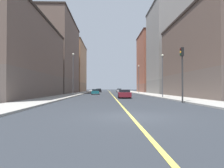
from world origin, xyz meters
name	(u,v)px	position (x,y,z in m)	size (l,w,h in m)	color
ground_plane	(131,116)	(0.00, 0.00, 0.00)	(400.00, 400.00, 0.00)	#292D33
sidewalk_left	(140,93)	(8.92, 49.00, 0.07)	(3.97, 168.00, 0.15)	#9E9B93
sidewalk_right	(81,93)	(-8.92, 49.00, 0.07)	(3.97, 168.00, 0.15)	#9E9B93
lane_center_stripe	(111,93)	(0.00, 49.00, 0.01)	(0.16, 154.00, 0.01)	#E5D14C
building_left_near	(216,56)	(16.66, 20.96, 6.82)	(11.80, 22.61, 13.62)	brown
building_left_mid	(173,50)	(16.66, 41.80, 11.88)	(11.80, 15.13, 23.74)	slate
building_left_far	(156,63)	(16.66, 60.52, 10.62)	(11.80, 16.05, 21.22)	brown
building_right_corner	(10,58)	(-16.66, 20.86, 6.36)	(11.80, 25.33, 12.71)	brown
building_right_midblock	(54,56)	(-16.66, 46.87, 10.77)	(11.80, 24.45, 21.52)	brown
building_right_distant	(70,68)	(-16.66, 73.53, 10.16)	(11.80, 24.24, 20.31)	#8F6B4F
traffic_light_left_near	(182,67)	(6.52, 9.39, 3.74)	(0.40, 0.32, 5.75)	#2D2D2D
street_lamp_left_near	(162,71)	(7.54, 20.04, 4.26)	(0.36, 0.36, 6.74)	#4C4C51
street_lamp_right_near	(73,70)	(-7.54, 26.28, 4.87)	(0.36, 0.36, 7.90)	#4C4C51
street_lamp_left_far	(139,76)	(7.54, 42.69, 4.70)	(0.36, 0.36, 7.57)	#4C4C51
car_maroon	(124,94)	(1.44, 19.59, 0.65)	(2.00, 4.54, 1.31)	maroon
car_silver	(119,90)	(3.56, 64.06, 0.65)	(1.94, 3.96, 1.33)	silver
car_teal	(95,92)	(-3.99, 37.34, 0.63)	(1.98, 4.36, 1.27)	#196670
car_black	(99,90)	(-4.05, 61.38, 0.64)	(2.06, 4.18, 1.34)	black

